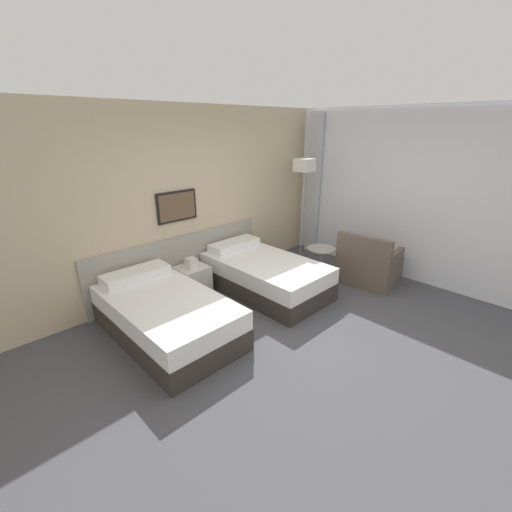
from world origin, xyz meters
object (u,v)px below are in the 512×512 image
object	(u,v)px
bed_near_window	(265,275)
floor_lamp	(304,173)
bed_near_door	(166,315)
side_table	(321,258)
armchair	(368,266)
nightstand	(193,280)

from	to	relation	value
bed_near_window	floor_lamp	distance (m)	2.00
bed_near_door	floor_lamp	size ratio (longest dim) A/B	1.02
bed_near_window	side_table	bearing A→B (deg)	-20.94
bed_near_door	side_table	xyz separation A→B (m)	(2.65, -0.36, 0.13)
bed_near_door	side_table	world-z (taller)	bed_near_door
bed_near_window	armchair	size ratio (longest dim) A/B	2.03
bed_near_window	floor_lamp	xyz separation A→B (m)	(1.40, 0.42, 1.36)
nightstand	side_table	bearing A→B (deg)	-30.24
bed_near_door	nightstand	size ratio (longest dim) A/B	3.31
armchair	nightstand	bearing A→B (deg)	46.98
nightstand	floor_lamp	world-z (taller)	floor_lamp
nightstand	side_table	size ratio (longest dim) A/B	1.03
nightstand	side_table	world-z (taller)	nightstand
armchair	bed_near_door	bearing A→B (deg)	65.70
floor_lamp	armchair	size ratio (longest dim) A/B	1.99
nightstand	side_table	xyz separation A→B (m)	(1.79, -1.05, 0.16)
side_table	armchair	xyz separation A→B (m)	(0.50, -0.59, -0.12)
floor_lamp	armchair	distance (m)	1.93
bed_near_window	armchair	bearing A→B (deg)	-33.46
bed_near_window	nightstand	bearing A→B (deg)	141.22
nightstand	armchair	xyz separation A→B (m)	(2.29, -1.63, 0.04)
armchair	bed_near_window	bearing A→B (deg)	49.05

